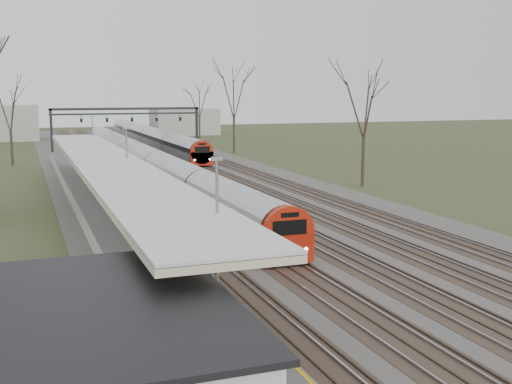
% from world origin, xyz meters
% --- Properties ---
extents(track_bed, '(24.00, 160.00, 0.22)m').
position_xyz_m(track_bed, '(0.26, 55.00, 0.06)').
color(track_bed, '#474442').
rests_on(track_bed, ground).
extents(platform, '(3.50, 69.00, 1.00)m').
position_xyz_m(platform, '(-9.05, 37.50, 0.50)').
color(platform, '#9E9B93').
rests_on(platform, ground).
extents(canopy, '(4.10, 50.00, 3.11)m').
position_xyz_m(canopy, '(-9.05, 32.99, 3.93)').
color(canopy, slate).
rests_on(canopy, platform).
extents(station_building, '(6.00, 9.00, 3.20)m').
position_xyz_m(station_building, '(-12.50, 8.00, 1.60)').
color(station_building, silver).
rests_on(station_building, ground).
extents(signal_gantry, '(21.00, 0.59, 6.08)m').
position_xyz_m(signal_gantry, '(0.29, 84.99, 4.91)').
color(signal_gantry, black).
rests_on(signal_gantry, ground).
extents(tree_east_far, '(5.00, 5.00, 10.30)m').
position_xyz_m(tree_east_far, '(14.00, 42.00, 7.29)').
color(tree_east_far, '#2D231C').
rests_on(tree_east_far, ground).
extents(train_near, '(2.62, 75.21, 3.05)m').
position_xyz_m(train_near, '(-2.50, 57.10, 1.48)').
color(train_near, '#9C9EA5').
rests_on(train_near, ground).
extents(train_far, '(2.62, 60.21, 3.05)m').
position_xyz_m(train_far, '(4.50, 90.17, 1.48)').
color(train_far, '#9C9EA5').
rests_on(train_far, ground).
extents(passenger, '(0.57, 0.71, 1.71)m').
position_xyz_m(passenger, '(-8.67, 8.44, 1.85)').
color(passenger, '#2E475A').
rests_on(passenger, platform).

